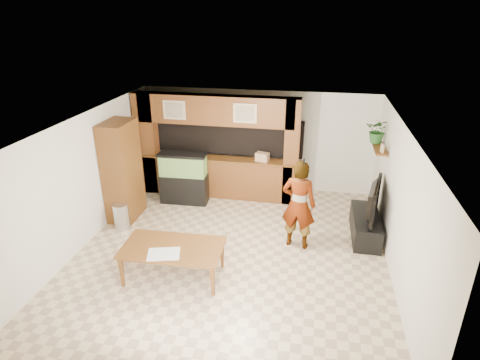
% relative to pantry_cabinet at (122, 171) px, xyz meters
% --- Properties ---
extents(floor, '(6.50, 6.50, 0.00)m').
position_rel_pantry_cabinet_xyz_m(floor, '(2.70, -0.99, -1.13)').
color(floor, '#C9B58C').
rests_on(floor, ground).
extents(ceiling, '(6.50, 6.50, 0.00)m').
position_rel_pantry_cabinet_xyz_m(ceiling, '(2.70, -0.99, 1.47)').
color(ceiling, white).
rests_on(ceiling, wall_back).
extents(wall_back, '(6.00, 0.00, 6.00)m').
position_rel_pantry_cabinet_xyz_m(wall_back, '(2.70, 2.26, 0.17)').
color(wall_back, silver).
rests_on(wall_back, floor).
extents(wall_left, '(0.00, 6.50, 6.50)m').
position_rel_pantry_cabinet_xyz_m(wall_left, '(-0.30, -0.99, 0.17)').
color(wall_left, silver).
rests_on(wall_left, floor).
extents(wall_right, '(0.00, 6.50, 6.50)m').
position_rel_pantry_cabinet_xyz_m(wall_right, '(5.70, -0.99, 0.17)').
color(wall_right, silver).
rests_on(wall_right, floor).
extents(partition, '(4.20, 0.99, 2.60)m').
position_rel_pantry_cabinet_xyz_m(partition, '(1.75, 1.65, 0.18)').
color(partition, brown).
rests_on(partition, floor).
extents(wall_clock, '(0.05, 0.25, 0.25)m').
position_rel_pantry_cabinet_xyz_m(wall_clock, '(-0.27, 0.01, 0.77)').
color(wall_clock, black).
rests_on(wall_clock, wall_left).
extents(wall_shelf, '(0.25, 0.90, 0.04)m').
position_rel_pantry_cabinet_xyz_m(wall_shelf, '(5.55, 0.96, 0.57)').
color(wall_shelf, brown).
rests_on(wall_shelf, wall_right).
extents(pantry_cabinet, '(0.56, 0.92, 2.26)m').
position_rel_pantry_cabinet_xyz_m(pantry_cabinet, '(0.00, 0.00, 0.00)').
color(pantry_cabinet, brown).
rests_on(pantry_cabinet, floor).
extents(trash_can, '(0.32, 0.32, 0.59)m').
position_rel_pantry_cabinet_xyz_m(trash_can, '(0.14, -0.56, -0.83)').
color(trash_can, '#B2B2B7').
rests_on(trash_can, floor).
extents(aquarium, '(1.15, 0.43, 1.28)m').
position_rel_pantry_cabinet_xyz_m(aquarium, '(1.09, 0.96, -0.50)').
color(aquarium, black).
rests_on(aquarium, floor).
extents(tv_stand, '(0.54, 1.46, 0.49)m').
position_rel_pantry_cabinet_xyz_m(tv_stand, '(5.35, 0.12, -0.88)').
color(tv_stand, black).
rests_on(tv_stand, floor).
extents(television, '(0.43, 1.30, 0.75)m').
position_rel_pantry_cabinet_xyz_m(television, '(5.35, 0.12, -0.27)').
color(television, black).
rests_on(television, tv_stand).
extents(photo_frame, '(0.06, 0.14, 0.19)m').
position_rel_pantry_cabinet_xyz_m(photo_frame, '(5.55, 0.63, 0.68)').
color(photo_frame, tan).
rests_on(photo_frame, wall_shelf).
extents(potted_plant, '(0.62, 0.58, 0.56)m').
position_rel_pantry_cabinet_xyz_m(potted_plant, '(5.52, 1.28, 0.87)').
color(potted_plant, '#265A24').
rests_on(potted_plant, wall_shelf).
extents(person, '(0.74, 0.55, 1.85)m').
position_rel_pantry_cabinet_xyz_m(person, '(3.95, -0.51, -0.20)').
color(person, tan).
rests_on(person, floor).
extents(microphone, '(0.03, 0.09, 0.15)m').
position_rel_pantry_cabinet_xyz_m(microphone, '(4.00, -0.67, 0.76)').
color(microphone, black).
rests_on(microphone, person).
extents(dining_table, '(1.81, 1.06, 0.63)m').
position_rel_pantry_cabinet_xyz_m(dining_table, '(1.85, -2.01, -0.82)').
color(dining_table, brown).
rests_on(dining_table, floor).
extents(newspaper_a, '(0.63, 0.53, 0.01)m').
position_rel_pantry_cabinet_xyz_m(newspaper_a, '(1.78, -2.22, -0.50)').
color(newspaper_a, silver).
rests_on(newspaper_a, dining_table).
extents(counter_box, '(0.35, 0.28, 0.21)m').
position_rel_pantry_cabinet_xyz_m(counter_box, '(2.95, 1.46, 0.01)').
color(counter_box, tan).
rests_on(counter_box, partition).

